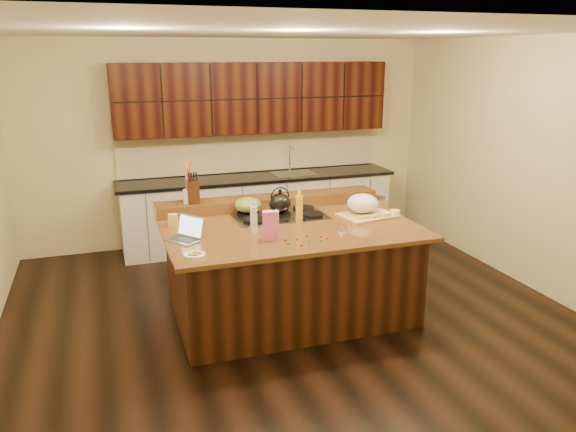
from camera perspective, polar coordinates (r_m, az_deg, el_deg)
name	(u,v)px	position (r m, az deg, el deg)	size (l,w,h in m)	color
room	(290,182)	(5.29, 0.17, 3.50)	(5.52, 5.02, 2.72)	black
island	(290,269)	(5.55, 0.17, -5.46)	(2.40, 1.60, 0.92)	black
back_ledge	(269,202)	(6.02, -1.98, 1.46)	(2.40, 0.30, 0.12)	black
cooktop	(280,216)	(5.67, -0.81, 0.05)	(0.92, 0.52, 0.05)	gray
back_counter	(257,172)	(7.53, -3.13, 4.49)	(3.70, 0.66, 2.40)	silver
kettle	(280,203)	(5.63, -0.81, 1.31)	(0.22, 0.22, 0.20)	black
green_bowl	(248,205)	(5.68, -4.10, 1.13)	(0.27, 0.27, 0.15)	olive
laptop	(187,234)	(5.06, -10.25, -1.77)	(0.37, 0.38, 0.21)	#B7B7BC
oil_bottle	(299,209)	(5.44, 1.15, 0.67)	(0.07, 0.07, 0.27)	gold
vinegar_bottle	(254,220)	(5.16, -3.50, -0.36)	(0.06, 0.06, 0.25)	silver
wooden_tray	(364,206)	(5.76, 7.71, 1.01)	(0.60, 0.48, 0.22)	tan
ramekin_a	(384,214)	(5.79, 9.76, 0.23)	(0.10, 0.10, 0.04)	white
ramekin_b	(395,212)	(5.86, 10.81, 0.38)	(0.10, 0.10, 0.04)	white
ramekin_c	(378,203)	(6.18, 9.11, 1.30)	(0.10, 0.10, 0.04)	white
strainer_bowl	(375,203)	(6.08, 8.85, 1.28)	(0.24, 0.24, 0.09)	#996B3F
kitchen_timer	(341,227)	(5.25, 5.44, -1.12)	(0.08, 0.08, 0.07)	silver
pink_bag	(271,226)	(4.94, -1.77, -0.99)	(0.14, 0.08, 0.26)	pink
candy_plate	(195,255)	(4.67, -9.48, -3.88)	(0.18, 0.18, 0.01)	white
package_box	(173,220)	(5.45, -11.58, -0.44)	(0.09, 0.06, 0.12)	gold
utensil_crock	(189,196)	(5.81, -10.01, 2.00)	(0.12, 0.12, 0.14)	white
knife_block	(193,191)	(5.81, -9.67, 2.48)	(0.12, 0.19, 0.23)	black
gumdrop_0	(307,236)	(5.06, 1.91, -2.04)	(0.02, 0.02, 0.02)	red
gumdrop_1	(309,243)	(4.88, 2.17, -2.75)	(0.02, 0.02, 0.02)	#198C26
gumdrop_2	(309,241)	(4.93, 2.16, -2.56)	(0.02, 0.02, 0.02)	red
gumdrop_3	(320,240)	(4.96, 3.27, -2.44)	(0.02, 0.02, 0.02)	#198C26
gumdrop_4	(327,238)	(5.01, 3.99, -2.26)	(0.02, 0.02, 0.02)	red
gumdrop_5	(289,243)	(4.88, 0.05, -2.75)	(0.02, 0.02, 0.02)	#198C26
gumdrop_6	(321,236)	(5.06, 3.35, -2.07)	(0.02, 0.02, 0.02)	red
gumdrop_7	(288,243)	(4.87, -0.01, -2.77)	(0.02, 0.02, 0.02)	#198C26
gumdrop_8	(297,239)	(4.97, 0.92, -2.37)	(0.02, 0.02, 0.02)	red
gumdrop_9	(288,243)	(4.87, -0.03, -2.76)	(0.02, 0.02, 0.02)	#198C26
gumdrop_10	(285,240)	(4.96, -0.29, -2.43)	(0.02, 0.02, 0.02)	red
gumdrop_11	(321,241)	(4.95, 3.37, -2.50)	(0.02, 0.02, 0.02)	#198C26
gumdrop_12	(301,245)	(4.82, 1.37, -2.99)	(0.02, 0.02, 0.02)	red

